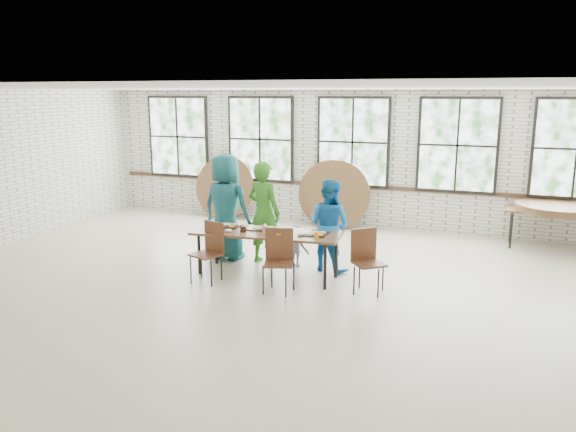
{
  "coord_description": "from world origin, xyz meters",
  "views": [
    {
      "loc": [
        3.0,
        -7.59,
        2.93
      ],
      "look_at": [
        0.0,
        0.4,
        1.05
      ],
      "focal_mm": 35.0,
      "sensor_mm": 36.0,
      "label": 1
    }
  ],
  "objects_px": {
    "storage_table": "(557,214)",
    "dining_table": "(267,235)",
    "chair_near_right": "(279,255)",
    "chair_near_left": "(210,247)"
  },
  "relations": [
    {
      "from": "chair_near_left",
      "to": "storage_table",
      "type": "bearing_deg",
      "value": 56.2
    },
    {
      "from": "chair_near_left",
      "to": "dining_table",
      "type": "bearing_deg",
      "value": 55.22
    },
    {
      "from": "dining_table",
      "to": "chair_near_left",
      "type": "distance_m",
      "value": 0.92
    },
    {
      "from": "chair_near_left",
      "to": "chair_near_right",
      "type": "xyz_separation_m",
      "value": [
        1.18,
        -0.04,
        0.0
      ]
    },
    {
      "from": "chair_near_right",
      "to": "dining_table",
      "type": "bearing_deg",
      "value": 109.5
    },
    {
      "from": "chair_near_left",
      "to": "chair_near_right",
      "type": "bearing_deg",
      "value": 17.07
    },
    {
      "from": "dining_table",
      "to": "chair_near_right",
      "type": "relative_size",
      "value": 2.6
    },
    {
      "from": "storage_table",
      "to": "dining_table",
      "type": "bearing_deg",
      "value": -137.69
    },
    {
      "from": "dining_table",
      "to": "chair_near_right",
      "type": "bearing_deg",
      "value": -58.23
    },
    {
      "from": "chair_near_left",
      "to": "storage_table",
      "type": "relative_size",
      "value": 0.51
    }
  ]
}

